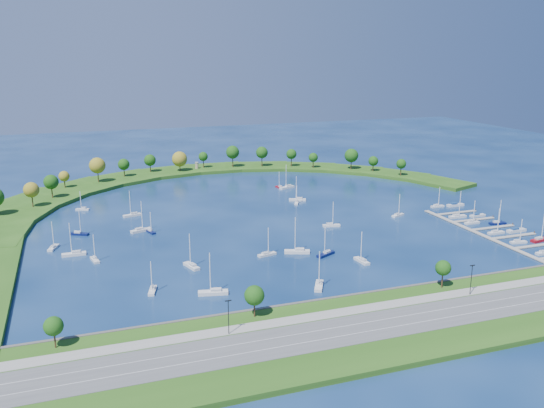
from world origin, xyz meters
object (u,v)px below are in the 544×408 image
object	(u,v)px
moored_boat_20	(267,254)
moored_boat_12	(280,187)
moored_boat_15	(95,259)
moored_boat_21	(298,199)
docked_boat_5	(516,230)
docked_boat_10	(437,206)
harbor_tower	(197,165)
moored_boat_0	(79,233)
moored_boat_2	(74,253)
docked_boat_8	(458,216)
docked_boat_2	(518,241)
docked_boat_7	(497,222)
dock_system	(495,233)
moored_boat_6	(151,231)
moored_boat_3	(213,292)
moored_boat_1	(132,214)
moored_boat_19	(297,202)
docked_boat_11	(455,205)
docked_boat_4	(496,232)
moored_boat_17	(319,285)
moored_boat_4	(297,251)
moored_boat_14	(398,214)
moored_boat_9	(362,260)
docked_boat_9	(477,215)
moored_boat_16	(141,230)
docked_boat_0	(544,252)
moored_boat_7	(152,289)
moored_boat_13	(53,247)
docked_boat_3	(540,239)
docked_boat_6	(472,222)
moored_boat_18	(326,253)
moored_boat_11	(331,225)
moored_boat_5	(287,187)
moored_boat_8	(83,209)
moored_boat_10	(192,265)

from	to	relation	value
moored_boat_20	moored_boat_12	bearing A→B (deg)	52.76
moored_boat_15	moored_boat_21	bearing A→B (deg)	107.95
docked_boat_5	docked_boat_10	world-z (taller)	docked_boat_10
harbor_tower	moored_boat_0	world-z (taller)	moored_boat_0
moored_boat_2	moored_boat_12	bearing A→B (deg)	-144.46
docked_boat_8	docked_boat_10	size ratio (longest dim) A/B	1.23
docked_boat_2	docked_boat_7	xyz separation A→B (m)	(10.48, 24.93, 0.03)
dock_system	moored_boat_6	size ratio (longest dim) A/B	8.53
moored_boat_15	moored_boat_3	bearing A→B (deg)	26.65
moored_boat_1	moored_boat_19	distance (m)	84.16
docked_boat_11	docked_boat_4	bearing A→B (deg)	-105.92
moored_boat_15	moored_boat_17	size ratio (longest dim) A/B	0.82
moored_boat_4	moored_boat_14	bearing A→B (deg)	-132.84
moored_boat_9	docked_boat_9	size ratio (longest dim) A/B	1.48
moored_boat_16	docked_boat_0	world-z (taller)	moored_boat_16
moored_boat_7	moored_boat_13	distance (m)	64.98
moored_boat_20	moored_boat_16	bearing A→B (deg)	117.04
docked_boat_3	docked_boat_9	bearing A→B (deg)	81.29
moored_boat_3	docked_boat_6	xyz separation A→B (m)	(132.25, 38.34, -0.10)
docked_boat_4	moored_boat_14	bearing A→B (deg)	122.56
docked_boat_3	docked_boat_10	world-z (taller)	docked_boat_3
moored_boat_18	docked_boat_6	size ratio (longest dim) A/B	1.15
moored_boat_1	docked_boat_6	world-z (taller)	moored_boat_1
moored_boat_6	moored_boat_2	bearing A→B (deg)	-76.65
docked_boat_0	moored_boat_11	bearing A→B (deg)	133.46
moored_boat_4	docked_boat_2	world-z (taller)	moored_boat_4
moored_boat_4	moored_boat_6	xyz separation A→B (m)	(-50.99, 46.20, -0.15)
moored_boat_14	docked_boat_9	bearing A→B (deg)	-43.13
harbor_tower	docked_boat_11	distance (m)	170.04
dock_system	moored_boat_19	distance (m)	99.03
docked_boat_0	docked_boat_6	bearing A→B (deg)	87.55
moored_boat_1	moored_boat_5	bearing A→B (deg)	-175.84
moored_boat_2	moored_boat_15	bearing A→B (deg)	129.20
moored_boat_4	moored_boat_12	size ratio (longest dim) A/B	1.55
moored_boat_9	docked_boat_4	world-z (taller)	moored_boat_9
moored_boat_15	docked_boat_10	world-z (taller)	moored_boat_15
moored_boat_6	moored_boat_16	size ratio (longest dim) A/B	0.69
moored_boat_13	moored_boat_14	world-z (taller)	moored_boat_13
docked_boat_6	moored_boat_16	bearing A→B (deg)	161.97
moored_boat_5	moored_boat_14	bearing A→B (deg)	92.92
moored_boat_16	moored_boat_18	world-z (taller)	moored_boat_16
docked_boat_6	docked_boat_9	xyz separation A→B (m)	(10.45, 9.29, -0.28)
moored_boat_9	moored_boat_20	distance (m)	36.71
moored_boat_8	moored_boat_11	bearing A→B (deg)	170.31
moored_boat_6	moored_boat_10	size ratio (longest dim) A/B	0.75
moored_boat_20	docked_boat_9	xyz separation A→B (m)	(114.14, 18.47, -0.29)
docked_boat_2	docked_boat_4	distance (m)	13.50
moored_boat_7	moored_boat_19	xyz separation A→B (m)	(87.78, 90.59, -0.03)
moored_boat_3	moored_boat_20	bearing A→B (deg)	-122.00
docked_boat_7	docked_boat_10	size ratio (longest dim) A/B	1.10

